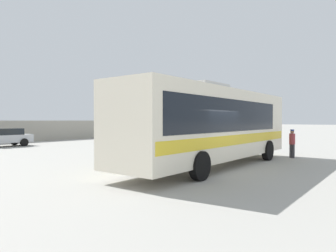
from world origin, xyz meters
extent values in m
plane|color=#A3A099|center=(0.00, 10.00, 0.00)|extent=(300.00, 300.00, 0.00)
cube|color=silver|center=(1.41, 0.70, 1.95)|extent=(11.69, 2.86, 3.02)
cube|color=black|center=(0.82, 0.69, 2.31)|extent=(9.60, 2.84, 1.33)
cube|color=yellow|center=(1.41, 0.70, 1.29)|extent=(11.45, 2.88, 0.42)
cube|color=#19212D|center=(7.23, 0.86, 2.50)|extent=(0.10, 2.30, 1.57)
cube|color=yellow|center=(7.23, 0.86, 0.80)|extent=(0.13, 2.50, 0.72)
cube|color=#B2B2B2|center=(0.53, 0.68, 3.58)|extent=(2.24, 1.46, 0.24)
cylinder|color=black|center=(4.97, 2.02, 0.52)|extent=(1.05, 0.33, 1.04)
cylinder|color=black|center=(5.04, -0.42, 0.52)|extent=(1.05, 0.33, 1.04)
cylinder|color=black|center=(-1.82, 1.84, 0.52)|extent=(1.05, 0.33, 1.04)
cylinder|color=black|center=(-1.76, -0.61, 0.52)|extent=(1.05, 0.33, 1.04)
cylinder|color=#38383D|center=(6.91, -1.03, 0.38)|extent=(0.14, 0.14, 0.76)
cylinder|color=#38383D|center=(6.91, -1.18, 0.38)|extent=(0.14, 0.14, 0.76)
cylinder|color=#99383D|center=(6.91, -1.10, 1.07)|extent=(0.33, 0.33, 0.60)
sphere|color=#8C6647|center=(6.91, -1.10, 1.47)|extent=(0.21, 0.21, 0.21)
cylinder|color=navy|center=(6.91, -1.10, 1.56)|extent=(0.22, 0.22, 0.06)
cube|color=#B7BABF|center=(-0.26, 19.15, 0.63)|extent=(4.25, 1.83, 0.62)
cube|color=black|center=(-0.04, 19.15, 1.20)|extent=(2.34, 1.67, 0.51)
cylinder|color=black|center=(1.05, 18.26, 0.32)|extent=(0.64, 0.23, 0.64)
cylinder|color=black|center=(1.06, 20.02, 0.32)|extent=(0.64, 0.23, 0.64)
camera|label=1|loc=(-10.66, -6.42, 2.11)|focal=32.42mm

